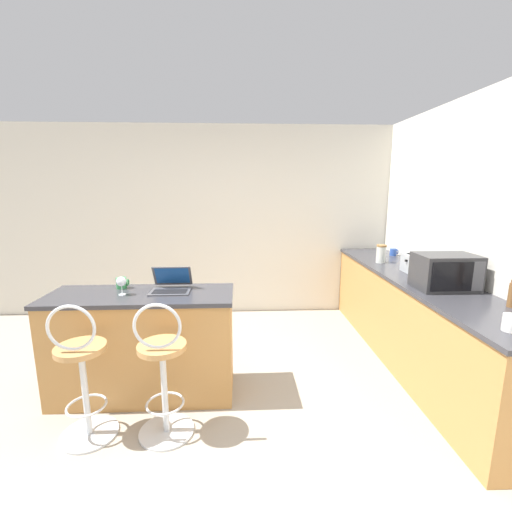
% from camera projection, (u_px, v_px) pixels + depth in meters
% --- Properties ---
extents(ground_plane, '(20.00, 20.00, 0.00)m').
position_uv_depth(ground_plane, '(207.00, 440.00, 2.45)').
color(ground_plane, gray).
extents(wall_back, '(12.00, 0.06, 2.60)m').
position_uv_depth(wall_back, '(222.00, 222.00, 4.77)').
color(wall_back, silver).
rests_on(wall_back, ground_plane).
extents(breakfast_bar, '(1.54, 0.57, 0.91)m').
position_uv_depth(breakfast_bar, '(144.00, 344.00, 2.93)').
color(breakfast_bar, '#B27C42').
rests_on(breakfast_bar, ground_plane).
extents(counter_right, '(0.65, 3.13, 0.91)m').
position_uv_depth(counter_right, '(414.00, 319.00, 3.48)').
color(counter_right, '#B27C42').
rests_on(counter_right, ground_plane).
extents(bar_stool_near, '(0.40, 0.40, 1.03)m').
position_uv_depth(bar_stool_near, '(82.00, 375.00, 2.39)').
color(bar_stool_near, silver).
rests_on(bar_stool_near, ground_plane).
extents(bar_stool_far, '(0.40, 0.40, 1.03)m').
position_uv_depth(bar_stool_far, '(163.00, 373.00, 2.41)').
color(bar_stool_far, silver).
rests_on(bar_stool_far, ground_plane).
extents(laptop, '(0.33, 0.29, 0.20)m').
position_uv_depth(laptop, '(171.00, 284.00, 2.92)').
color(laptop, '#47474C').
rests_on(laptop, breakfast_bar).
extents(microwave, '(0.49, 0.34, 0.30)m').
position_uv_depth(microwave, '(445.00, 272.00, 2.94)').
color(microwave, '#2D2D30').
rests_on(microwave, counter_right).
extents(toaster, '(0.20, 0.30, 0.19)m').
position_uv_depth(toaster, '(416.00, 264.00, 3.49)').
color(toaster, '#9EA3A8').
rests_on(toaster, counter_right).
extents(mug_white, '(0.10, 0.09, 0.10)m').
position_uv_depth(mug_white, '(511.00, 323.00, 2.09)').
color(mug_white, white).
rests_on(mug_white, counter_right).
extents(mug_green, '(0.11, 0.09, 0.09)m').
position_uv_depth(mug_green, '(122.00, 283.00, 2.98)').
color(mug_green, '#338447').
rests_on(mug_green, breakfast_bar).
extents(mug_blue, '(0.10, 0.08, 0.09)m').
position_uv_depth(mug_blue, '(393.00, 252.00, 4.41)').
color(mug_blue, '#2D51AD').
rests_on(mug_blue, counter_right).
extents(wine_glass_tall, '(0.08, 0.08, 0.15)m').
position_uv_depth(wine_glass_tall, '(121.00, 282.00, 2.78)').
color(wine_glass_tall, silver).
rests_on(wine_glass_tall, breakfast_bar).
extents(storage_jar, '(0.11, 0.11, 0.21)m').
position_uv_depth(storage_jar, '(381.00, 254.00, 3.98)').
color(storage_jar, silver).
rests_on(storage_jar, counter_right).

